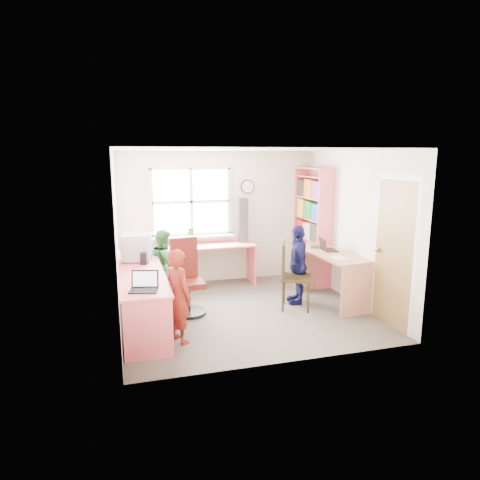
{
  "coord_description": "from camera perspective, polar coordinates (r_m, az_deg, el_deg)",
  "views": [
    {
      "loc": [
        -1.74,
        -5.89,
        2.32
      ],
      "look_at": [
        0.0,
        0.25,
        1.05
      ],
      "focal_mm": 32.0,
      "sensor_mm": 36.0,
      "label": 1
    }
  ],
  "objects": [
    {
      "name": "person_green",
      "position": [
        7.04,
        -10.01,
        -3.26
      ],
      "size": [
        0.5,
        0.61,
        1.16
      ],
      "primitive_type": "imported",
      "rotation": [
        0.0,
        0.0,
        1.45
      ],
      "color": "#2E722D",
      "rests_on": "ground"
    },
    {
      "name": "person_navy",
      "position": [
        6.82,
        7.68,
        -3.25
      ],
      "size": [
        0.44,
        0.78,
        1.25
      ],
      "primitive_type": "imported",
      "rotation": [
        0.0,
        0.0,
        -1.77
      ],
      "color": "#161544",
      "rests_on": "ground"
    },
    {
      "name": "speaker_a",
      "position": [
        6.4,
        -12.76,
        -2.44
      ],
      "size": [
        0.1,
        0.1,
        0.18
      ],
      "rotation": [
        0.0,
        0.0,
        -0.16
      ],
      "color": "black",
      "rests_on": "l_desk"
    },
    {
      "name": "wooden_chair",
      "position": [
        6.58,
        6.84,
        -4.42
      ],
      "size": [
        0.58,
        0.58,
        1.02
      ],
      "rotation": [
        0.0,
        0.0,
        -0.42
      ],
      "color": "#312710",
      "rests_on": "ground"
    },
    {
      "name": "game_box",
      "position": [
        7.36,
        10.12,
        -0.67
      ],
      "size": [
        0.33,
        0.33,
        0.06
      ],
      "rotation": [
        0.0,
        0.0,
        -0.2
      ],
      "color": "red",
      "rests_on": "right_desk"
    },
    {
      "name": "speaker_b",
      "position": [
        6.96,
        -13.26,
        -1.28
      ],
      "size": [
        0.1,
        0.1,
        0.19
      ],
      "rotation": [
        0.0,
        0.0,
        0.02
      ],
      "color": "black",
      "rests_on": "l_desk"
    },
    {
      "name": "potted_plant",
      "position": [
        7.59,
        -6.77,
        0.48
      ],
      "size": [
        0.19,
        0.16,
        0.32
      ],
      "primitive_type": "imported",
      "rotation": [
        0.0,
        0.0,
        -0.08
      ],
      "color": "#2A6935",
      "rests_on": "l_desk"
    },
    {
      "name": "room",
      "position": [
        6.34,
        0.47,
        1.23
      ],
      "size": [
        3.64,
        3.44,
        2.44
      ],
      "color": "#494139",
      "rests_on": "ground"
    },
    {
      "name": "cd_tower",
      "position": [
        7.79,
        0.46,
        2.66
      ],
      "size": [
        0.18,
        0.17,
        0.81
      ],
      "rotation": [
        0.0,
        0.0,
        -0.15
      ],
      "color": "black",
      "rests_on": "l_desk"
    },
    {
      "name": "crt_monitor",
      "position": [
        6.62,
        -13.63,
        -0.97
      ],
      "size": [
        0.48,
        0.44,
        0.41
      ],
      "rotation": [
        0.0,
        0.0,
        -0.19
      ],
      "color": "#ACACB0",
      "rests_on": "l_desk"
    },
    {
      "name": "bookshelf",
      "position": [
        7.96,
        9.63,
        1.56
      ],
      "size": [
        0.3,
        1.02,
        2.1
      ],
      "color": "#FF6672",
      "rests_on": "ground"
    },
    {
      "name": "l_desk",
      "position": [
        5.93,
        -10.89,
        -7.3
      ],
      "size": [
        2.38,
        2.95,
        0.75
      ],
      "color": "#FF6672",
      "rests_on": "ground"
    },
    {
      "name": "laptop_right",
      "position": [
        7.09,
        11.52,
        -1.01
      ],
      "size": [
        0.29,
        0.33,
        0.2
      ],
      "rotation": [
        0.0,
        0.0,
        1.43
      ],
      "color": "black",
      "rests_on": "right_desk"
    },
    {
      "name": "person_red",
      "position": [
        5.42,
        -8.18,
        -7.4
      ],
      "size": [
        0.44,
        0.52,
        1.2
      ],
      "primitive_type": "imported",
      "rotation": [
        0.0,
        0.0,
        2.01
      ],
      "color": "maroon",
      "rests_on": "ground"
    },
    {
      "name": "paper_a",
      "position": [
        5.79,
        -12.89,
        -4.77
      ],
      "size": [
        0.23,
        0.32,
        0.0
      ],
      "rotation": [
        0.0,
        0.0,
        0.07
      ],
      "color": "white",
      "rests_on": "l_desk"
    },
    {
      "name": "right_desk",
      "position": [
        6.96,
        12.22,
        -3.52
      ],
      "size": [
        0.79,
        1.44,
        0.79
      ],
      "rotation": [
        0.0,
        0.0,
        0.11
      ],
      "color": "tan",
      "rests_on": "ground"
    },
    {
      "name": "swivel_chair",
      "position": [
        6.42,
        -7.13,
        -5.51
      ],
      "size": [
        0.58,
        0.58,
        1.12
      ],
      "rotation": [
        0.0,
        0.0,
        0.12
      ],
      "color": "black",
      "rests_on": "ground"
    },
    {
      "name": "paper_b",
      "position": [
        6.64,
        13.03,
        -2.33
      ],
      "size": [
        0.22,
        0.3,
        0.0
      ],
      "rotation": [
        0.0,
        0.0,
        -0.08
      ],
      "color": "white",
      "rests_on": "right_desk"
    },
    {
      "name": "laptop_left",
      "position": [
        5.22,
        -12.65,
        -5.95
      ],
      "size": [
        0.38,
        0.34,
        0.22
      ],
      "rotation": [
        0.0,
        0.0,
        -0.24
      ],
      "color": "black",
      "rests_on": "l_desk"
    }
  ]
}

